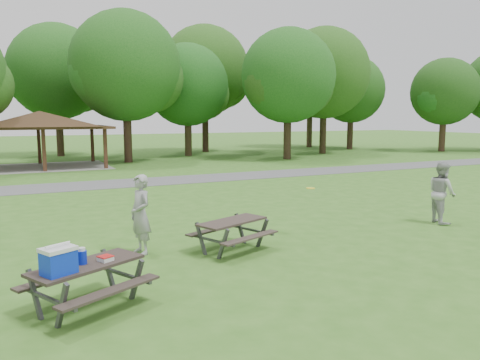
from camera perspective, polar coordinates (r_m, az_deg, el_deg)
name	(u,v)px	position (r m, az deg, el deg)	size (l,w,h in m)	color
ground	(274,253)	(11.93, 4.18, -8.84)	(160.00, 160.00, 0.00)	#34661D
asphalt_path	(138,182)	(24.79, -12.33, -0.28)	(120.00, 3.20, 0.02)	#4F4F52
pavilion	(40,122)	(33.91, -23.21, 6.57)	(8.60, 7.01, 3.76)	#3C2516
tree_row_e	(127,70)	(35.93, -13.63, 12.95)	(8.40, 8.00, 11.02)	black
tree_row_f	(188,88)	(40.89, -6.31, 11.14)	(7.35, 7.00, 9.55)	#302215
tree_row_g	(289,79)	(37.69, 5.98, 12.18)	(7.77, 7.40, 10.25)	black
tree_row_h	(325,76)	(44.00, 10.32, 12.37)	(8.61, 8.20, 11.37)	black
tree_row_i	(352,92)	(50.34, 13.47, 10.42)	(7.14, 6.80, 9.52)	black
tree_row_j	(445,94)	(49.87, 23.71, 9.61)	(6.72, 6.40, 8.96)	#332016
tree_deep_b	(58,75)	(43.21, -21.30, 11.88)	(8.40, 8.00, 11.13)	#331F16
tree_deep_c	(206,73)	(45.35, -4.20, 12.87)	(8.82, 8.40, 11.90)	black
tree_deep_d	(311,83)	(52.81, 8.64, 11.62)	(8.40, 8.00, 11.27)	#302215
picnic_table_near	(78,269)	(8.68, -19.10, -10.24)	(2.47, 2.30, 1.37)	black
picnic_table_middle	(232,228)	(11.94, -0.96, -5.82)	(2.29, 2.08, 0.81)	#2E2521
frisbee_in_flight	(311,188)	(13.35, 8.59, -1.00)	(0.25, 0.25, 0.02)	yellow
frisbee_thrower	(141,214)	(11.86, -12.03, -4.14)	(0.73, 0.48, 1.99)	#959497
frisbee_catcher	(442,193)	(16.28, 23.38, -1.41)	(0.96, 0.75, 1.98)	#ADAEB0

